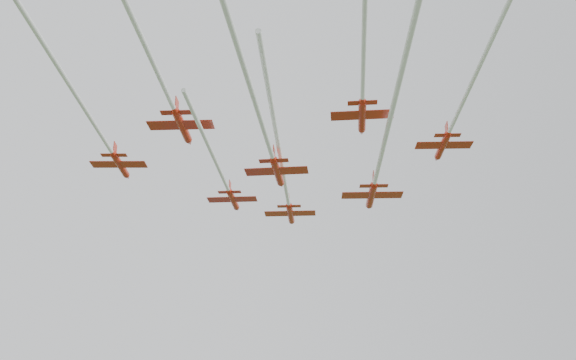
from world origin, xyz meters
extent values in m
cylinder|color=red|center=(6.82, 24.68, 54.03)|extent=(3.46, 9.17, 1.19)
cone|color=red|center=(8.22, 30.05, 54.03)|extent=(1.64, 2.18, 1.19)
cone|color=red|center=(5.50, 19.62, 54.03)|extent=(1.37, 1.52, 1.08)
ellipsoid|color=black|center=(7.37, 26.77, 54.47)|extent=(0.70, 1.11, 0.35)
cube|color=red|center=(6.60, 23.84, 53.76)|extent=(9.89, 5.11, 0.11)
cube|color=red|center=(5.76, 20.61, 54.03)|extent=(4.50, 2.34, 0.09)
cube|color=red|center=(5.81, 20.82, 55.22)|extent=(0.59, 1.91, 2.16)
cylinder|color=silver|center=(-1.38, -6.78, 53.98)|extent=(14.09, 51.81, 0.65)
cylinder|color=red|center=(-5.44, 12.01, 51.48)|extent=(3.05, 7.80, 1.01)
cone|color=red|center=(-4.19, 16.57, 51.48)|extent=(1.41, 1.86, 1.01)
cone|color=red|center=(-6.63, 7.71, 51.48)|extent=(1.18, 1.31, 0.92)
ellipsoid|color=black|center=(-4.96, 13.78, 51.84)|extent=(0.60, 0.94, 0.29)
cube|color=red|center=(-5.64, 11.30, 51.25)|extent=(8.43, 4.45, 0.09)
cube|color=red|center=(-6.40, 8.55, 51.48)|extent=(3.84, 2.04, 0.07)
cube|color=red|center=(-6.35, 8.73, 52.49)|extent=(0.53, 1.62, 1.84)
cylinder|color=silver|center=(-10.97, -8.02, 51.43)|extent=(8.94, 30.64, 0.55)
cylinder|color=red|center=(16.74, 6.40, 51.78)|extent=(3.39, 9.54, 1.23)
cone|color=red|center=(18.07, 12.01, 51.78)|extent=(1.66, 2.24, 1.23)
cone|color=red|center=(15.49, 1.12, 51.78)|extent=(1.40, 1.56, 1.12)
ellipsoid|color=black|center=(17.26, 8.58, 52.22)|extent=(0.70, 1.14, 0.36)
cube|color=red|center=(16.53, 5.53, 51.50)|extent=(10.25, 5.10, 0.11)
cube|color=red|center=(15.73, 2.16, 51.78)|extent=(4.66, 2.34, 0.09)
cube|color=red|center=(15.78, 2.37, 53.01)|extent=(0.57, 1.99, 2.24)
cylinder|color=silver|center=(9.75, -23.06, 51.72)|extent=(11.84, 47.33, 0.67)
cylinder|color=red|center=(-23.42, 3.73, 52.81)|extent=(2.55, 7.94, 1.02)
cone|color=red|center=(-22.49, 8.42, 52.81)|extent=(1.33, 1.84, 1.02)
cone|color=red|center=(-24.31, -0.68, 52.81)|extent=(1.13, 1.27, 0.93)
ellipsoid|color=black|center=(-23.06, 5.55, 53.18)|extent=(0.56, 0.94, 0.30)
cube|color=red|center=(-23.57, 3.00, 52.58)|extent=(8.48, 3.97, 0.09)
cube|color=red|center=(-24.13, 0.18, 52.81)|extent=(3.86, 1.82, 0.07)
cube|color=red|center=(-24.10, 0.37, 53.83)|extent=(0.42, 1.66, 1.86)
cylinder|color=silver|center=(-29.37, -26.00, 52.76)|extent=(10.48, 49.74, 0.56)
cylinder|color=red|center=(-0.18, -0.03, 52.06)|extent=(3.80, 9.02, 1.17)
cone|color=red|center=(1.45, 5.23, 52.06)|extent=(1.69, 2.18, 1.17)
cone|color=red|center=(-1.71, -4.97, 52.06)|extent=(1.40, 1.54, 1.07)
ellipsoid|color=black|center=(0.45, 2.01, 52.49)|extent=(0.73, 1.10, 0.34)
cube|color=red|center=(-0.43, -0.84, 51.79)|extent=(9.80, 5.43, 0.11)
cube|color=red|center=(-1.41, -4.01, 52.06)|extent=(4.46, 2.49, 0.09)
cube|color=red|center=(-1.34, -3.80, 53.23)|extent=(0.67, 1.87, 2.14)
cylinder|color=silver|center=(-9.21, -29.22, 52.01)|extent=(15.26, 47.56, 0.64)
cylinder|color=red|center=(22.64, -9.02, 54.31)|extent=(2.74, 7.81, 1.01)
cone|color=red|center=(23.70, -4.43, 54.31)|extent=(1.35, 1.83, 1.01)
cone|color=red|center=(21.63, -13.35, 54.31)|extent=(1.14, 1.28, 0.92)
ellipsoid|color=black|center=(23.05, -7.24, 54.67)|extent=(0.57, 0.93, 0.29)
cube|color=red|center=(22.47, -9.74, 54.08)|extent=(8.38, 4.14, 0.09)
cube|color=red|center=(21.83, -12.50, 54.31)|extent=(3.81, 1.90, 0.07)
cube|color=red|center=(21.87, -12.32, 55.31)|extent=(0.46, 1.63, 1.83)
cylinder|color=silver|center=(17.31, -32.02, 54.26)|extent=(8.97, 36.50, 0.55)
cylinder|color=red|center=(-14.85, -9.08, 53.87)|extent=(3.13, 8.50, 1.10)
cone|color=red|center=(-13.60, -4.09, 53.87)|extent=(1.50, 2.01, 1.10)
cone|color=red|center=(-16.03, -13.78, 53.87)|extent=(1.26, 1.41, 1.00)
ellipsoid|color=black|center=(-14.37, -7.14, 54.27)|extent=(0.64, 1.02, 0.32)
cube|color=red|center=(-15.05, -9.85, 53.62)|extent=(9.16, 4.66, 0.10)
cube|color=red|center=(-15.80, -12.86, 53.87)|extent=(4.17, 2.13, 0.08)
cube|color=red|center=(-15.75, -12.66, 54.96)|extent=(0.53, 1.77, 2.00)
cylinder|color=red|center=(7.64, -17.80, 53.21)|extent=(3.18, 7.69, 1.00)
cone|color=red|center=(8.98, -13.32, 53.21)|extent=(1.43, 1.85, 1.00)
cone|color=red|center=(6.37, -22.03, 53.21)|extent=(1.18, 1.31, 0.91)
ellipsoid|color=black|center=(8.16, -16.06, 53.57)|extent=(0.61, 0.94, 0.29)
cube|color=red|center=(7.43, -18.50, 52.98)|extent=(8.34, 4.56, 0.09)
cube|color=red|center=(6.62, -21.20, 53.21)|extent=(3.80, 2.09, 0.07)
cube|color=red|center=(6.67, -21.03, 54.21)|extent=(0.56, 1.59, 1.82)
camera|label=1|loc=(-15.90, -87.79, 15.34)|focal=40.00mm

